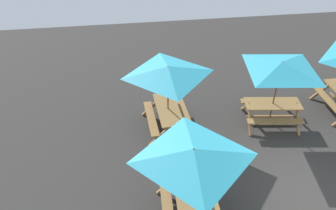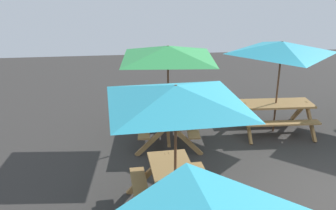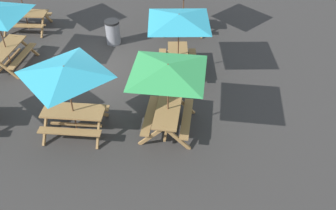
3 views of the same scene
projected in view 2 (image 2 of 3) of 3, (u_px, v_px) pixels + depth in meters
name	position (u px, v px, depth m)	size (l,w,h in m)	color
picnic_table_0	(168.00, 59.00, 8.37)	(2.82, 2.82, 2.34)	olive
picnic_table_5	(176.00, 105.00, 5.61)	(2.82, 2.82, 2.34)	olive
picnic_table_6	(281.00, 54.00, 8.86)	(2.08, 2.08, 2.34)	olive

